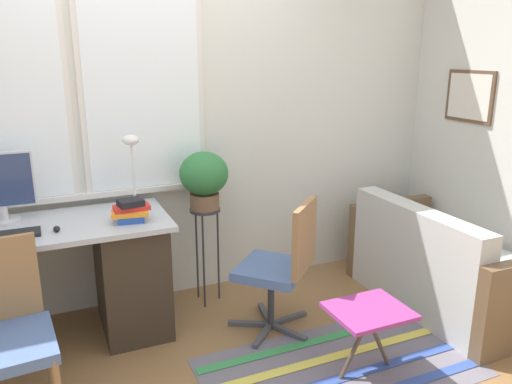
{
  "coord_description": "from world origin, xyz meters",
  "views": [
    {
      "loc": [
        -0.63,
        -2.69,
        1.75
      ],
      "look_at": [
        0.62,
        0.16,
        0.87
      ],
      "focal_mm": 35.0,
      "sensor_mm": 36.0,
      "label": 1
    }
  ],
  "objects_px": {
    "mouse": "(57,229)",
    "desk_lamp": "(132,157)",
    "couch_loveseat": "(442,269)",
    "folding_stool": "(369,315)",
    "office_chair_swivel": "(282,265)",
    "book_stack": "(131,211)",
    "potted_plant": "(204,177)",
    "plant_stand": "(205,225)",
    "desk_chair_wooden": "(0,332)",
    "monitor": "(0,187)"
  },
  "relations": [
    {
      "from": "desk_lamp",
      "to": "potted_plant",
      "type": "xyz_separation_m",
      "value": [
        0.47,
        -0.03,
        -0.17
      ]
    },
    {
      "from": "couch_loveseat",
      "to": "folding_stool",
      "type": "height_order",
      "value": "couch_loveseat"
    },
    {
      "from": "office_chair_swivel",
      "to": "couch_loveseat",
      "type": "relative_size",
      "value": 0.64
    },
    {
      "from": "desk_chair_wooden",
      "to": "book_stack",
      "type": "bearing_deg",
      "value": 30.69
    },
    {
      "from": "plant_stand",
      "to": "folding_stool",
      "type": "height_order",
      "value": "plant_stand"
    },
    {
      "from": "book_stack",
      "to": "office_chair_swivel",
      "type": "height_order",
      "value": "book_stack"
    },
    {
      "from": "mouse",
      "to": "desk_chair_wooden",
      "type": "relative_size",
      "value": 0.07
    },
    {
      "from": "folding_stool",
      "to": "potted_plant",
      "type": "bearing_deg",
      "value": 115.27
    },
    {
      "from": "desk_lamp",
      "to": "potted_plant",
      "type": "distance_m",
      "value": 0.5
    },
    {
      "from": "mouse",
      "to": "plant_stand",
      "type": "relative_size",
      "value": 0.09
    },
    {
      "from": "desk_lamp",
      "to": "office_chair_swivel",
      "type": "height_order",
      "value": "desk_lamp"
    },
    {
      "from": "book_stack",
      "to": "couch_loveseat",
      "type": "relative_size",
      "value": 0.17
    },
    {
      "from": "office_chair_swivel",
      "to": "book_stack",
      "type": "bearing_deg",
      "value": -63.75
    },
    {
      "from": "desk_chair_wooden",
      "to": "couch_loveseat",
      "type": "distance_m",
      "value": 2.79
    },
    {
      "from": "desk_lamp",
      "to": "book_stack",
      "type": "relative_size",
      "value": 2.01
    },
    {
      "from": "office_chair_swivel",
      "to": "folding_stool",
      "type": "distance_m",
      "value": 0.65
    },
    {
      "from": "book_stack",
      "to": "mouse",
      "type": "bearing_deg",
      "value": -178.26
    },
    {
      "from": "desk_lamp",
      "to": "potted_plant",
      "type": "bearing_deg",
      "value": -3.86
    },
    {
      "from": "mouse",
      "to": "couch_loveseat",
      "type": "bearing_deg",
      "value": -10.09
    },
    {
      "from": "monitor",
      "to": "couch_loveseat",
      "type": "height_order",
      "value": "monitor"
    },
    {
      "from": "plant_stand",
      "to": "potted_plant",
      "type": "relative_size",
      "value": 1.77
    },
    {
      "from": "book_stack",
      "to": "plant_stand",
      "type": "xyz_separation_m",
      "value": [
        0.54,
        0.25,
        -0.25
      ]
    },
    {
      "from": "desk_chair_wooden",
      "to": "folding_stool",
      "type": "height_order",
      "value": "desk_chair_wooden"
    },
    {
      "from": "desk_chair_wooden",
      "to": "couch_loveseat",
      "type": "relative_size",
      "value": 0.65
    },
    {
      "from": "monitor",
      "to": "potted_plant",
      "type": "distance_m",
      "value": 1.24
    },
    {
      "from": "desk_lamp",
      "to": "folding_stool",
      "type": "relative_size",
      "value": 1.13
    },
    {
      "from": "desk_chair_wooden",
      "to": "mouse",
      "type": "bearing_deg",
      "value": 54.11
    },
    {
      "from": "mouse",
      "to": "office_chair_swivel",
      "type": "relative_size",
      "value": 0.07
    },
    {
      "from": "monitor",
      "to": "plant_stand",
      "type": "height_order",
      "value": "monitor"
    },
    {
      "from": "desk_lamp",
      "to": "office_chair_swivel",
      "type": "xyz_separation_m",
      "value": [
        0.79,
        -0.59,
        -0.65
      ]
    },
    {
      "from": "book_stack",
      "to": "folding_stool",
      "type": "bearing_deg",
      "value": -39.79
    },
    {
      "from": "mouse",
      "to": "desk_chair_wooden",
      "type": "xyz_separation_m",
      "value": [
        -0.3,
        -0.5,
        -0.31
      ]
    },
    {
      "from": "book_stack",
      "to": "desk_chair_wooden",
      "type": "height_order",
      "value": "book_stack"
    },
    {
      "from": "book_stack",
      "to": "potted_plant",
      "type": "height_order",
      "value": "potted_plant"
    },
    {
      "from": "monitor",
      "to": "desk_lamp",
      "type": "bearing_deg",
      "value": -0.16
    },
    {
      "from": "mouse",
      "to": "folding_stool",
      "type": "bearing_deg",
      "value": -30.7
    },
    {
      "from": "potted_plant",
      "to": "plant_stand",
      "type": "bearing_deg",
      "value": 0.0
    },
    {
      "from": "plant_stand",
      "to": "folding_stool",
      "type": "distance_m",
      "value": 1.31
    },
    {
      "from": "desk_chair_wooden",
      "to": "folding_stool",
      "type": "distance_m",
      "value": 1.87
    },
    {
      "from": "mouse",
      "to": "desk_lamp",
      "type": "xyz_separation_m",
      "value": [
        0.5,
        0.3,
        0.31
      ]
    },
    {
      "from": "couch_loveseat",
      "to": "potted_plant",
      "type": "distance_m",
      "value": 1.8
    },
    {
      "from": "office_chair_swivel",
      "to": "potted_plant",
      "type": "bearing_deg",
      "value": -104.56
    },
    {
      "from": "plant_stand",
      "to": "folding_stool",
      "type": "bearing_deg",
      "value": -64.73
    },
    {
      "from": "monitor",
      "to": "book_stack",
      "type": "distance_m",
      "value": 0.77
    },
    {
      "from": "book_stack",
      "to": "potted_plant",
      "type": "distance_m",
      "value": 0.61
    },
    {
      "from": "office_chair_swivel",
      "to": "potted_plant",
      "type": "height_order",
      "value": "potted_plant"
    },
    {
      "from": "couch_loveseat",
      "to": "folding_stool",
      "type": "distance_m",
      "value": 1.07
    },
    {
      "from": "book_stack",
      "to": "potted_plant",
      "type": "relative_size",
      "value": 0.59
    },
    {
      "from": "office_chair_swivel",
      "to": "plant_stand",
      "type": "bearing_deg",
      "value": -104.56
    },
    {
      "from": "book_stack",
      "to": "folding_stool",
      "type": "distance_m",
      "value": 1.5
    }
  ]
}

